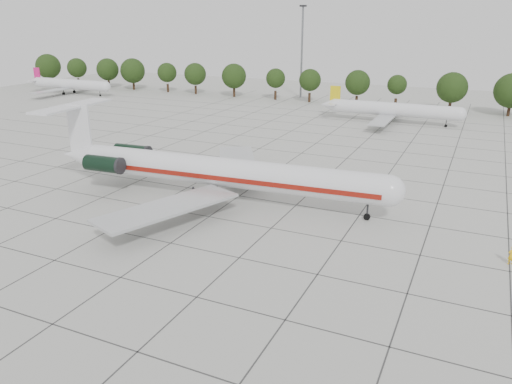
% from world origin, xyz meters
% --- Properties ---
extents(ground, '(260.00, 260.00, 0.00)m').
position_xyz_m(ground, '(0.00, 0.00, 0.00)').
color(ground, beige).
rests_on(ground, ground).
extents(apron_joints, '(170.00, 170.00, 0.02)m').
position_xyz_m(apron_joints, '(0.00, 15.00, 0.01)').
color(apron_joints, '#383838').
rests_on(apron_joints, ground).
extents(main_airliner, '(47.09, 36.93, 11.04)m').
position_xyz_m(main_airliner, '(-11.11, 5.39, 3.90)').
color(main_airliner, silver).
rests_on(main_airliner, ground).
extents(ground_crew, '(0.82, 0.73, 1.88)m').
position_xyz_m(ground_crew, '(24.02, 1.65, 0.94)').
color(ground_crew, yellow).
rests_on(ground_crew, ground).
extents(bg_airliner_a, '(28.24, 27.20, 7.40)m').
position_xyz_m(bg_airliner_a, '(-96.19, 68.94, 2.91)').
color(bg_airliner_a, silver).
rests_on(bg_airliner_a, ground).
extents(bg_airliner_c, '(28.24, 27.20, 7.40)m').
position_xyz_m(bg_airliner_c, '(1.23, 65.40, 2.91)').
color(bg_airliner_c, silver).
rests_on(bg_airliner_c, ground).
extents(tree_line, '(249.86, 8.44, 10.22)m').
position_xyz_m(tree_line, '(-11.68, 85.00, 5.98)').
color(tree_line, '#332114').
rests_on(tree_line, ground).
extents(floodlight_mast, '(1.60, 1.60, 25.45)m').
position_xyz_m(floodlight_mast, '(-30.00, 92.00, 14.28)').
color(floodlight_mast, slate).
rests_on(floodlight_mast, ground).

